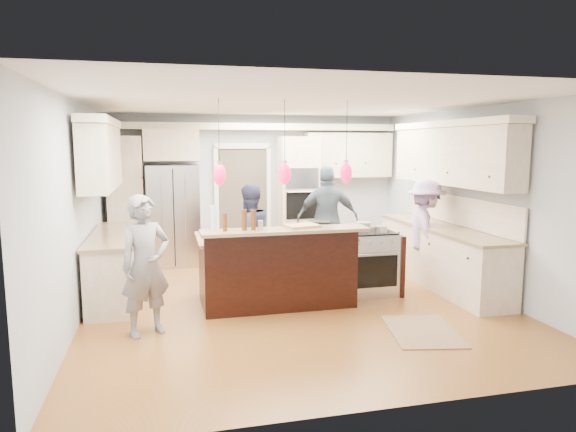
% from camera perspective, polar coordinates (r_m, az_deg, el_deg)
% --- Properties ---
extents(ground_plane, '(6.00, 6.00, 0.00)m').
position_cam_1_polar(ground_plane, '(7.20, 0.67, -9.48)').
color(ground_plane, '#9F6C2B').
rests_on(ground_plane, ground).
extents(room_shell, '(5.54, 6.04, 2.72)m').
position_cam_1_polar(room_shell, '(6.88, 0.69, 5.13)').
color(room_shell, '#B2BCC6').
rests_on(room_shell, ground).
extents(refrigerator, '(0.90, 0.70, 1.80)m').
position_cam_1_polar(refrigerator, '(9.38, -12.60, 0.07)').
color(refrigerator, '#B7B7BC').
rests_on(refrigerator, ground).
extents(oven_column, '(0.72, 0.69, 2.30)m').
position_cam_1_polar(oven_column, '(9.69, 1.08, 2.00)').
color(oven_column, beige).
rests_on(oven_column, ground).
extents(back_upper_cabinets, '(5.30, 0.61, 2.54)m').
position_cam_1_polar(back_upper_cabinets, '(9.48, -7.87, 4.94)').
color(back_upper_cabinets, beige).
rests_on(back_upper_cabinets, ground).
extents(right_counter_run, '(0.64, 3.10, 2.51)m').
position_cam_1_polar(right_counter_run, '(8.17, 16.98, -0.14)').
color(right_counter_run, beige).
rests_on(right_counter_run, ground).
extents(left_cabinets, '(0.64, 2.30, 2.51)m').
position_cam_1_polar(left_cabinets, '(7.58, -19.13, -0.85)').
color(left_cabinets, beige).
rests_on(left_cabinets, ground).
extents(kitchen_island, '(2.10, 1.46, 1.12)m').
position_cam_1_polar(kitchen_island, '(7.09, -1.41, -5.70)').
color(kitchen_island, black).
rests_on(kitchen_island, ground).
extents(island_range, '(0.82, 0.71, 0.92)m').
position_cam_1_polar(island_range, '(7.58, 8.96, -5.12)').
color(island_range, '#B7B7BC').
rests_on(island_range, ground).
extents(pendant_lights, '(1.75, 0.15, 1.03)m').
position_cam_1_polar(pendant_lights, '(6.33, -0.36, 4.75)').
color(pendant_lights, black).
rests_on(pendant_lights, ground).
extents(person_bar_end, '(0.70, 0.60, 1.61)m').
position_cam_1_polar(person_bar_end, '(6.03, -15.54, -5.33)').
color(person_bar_end, slate).
rests_on(person_bar_end, ground).
extents(person_far_left, '(0.93, 0.85, 1.57)m').
position_cam_1_polar(person_far_left, '(7.82, -4.37, -2.18)').
color(person_far_left, navy).
rests_on(person_far_left, ground).
extents(person_far_right, '(1.11, 0.61, 1.80)m').
position_cam_1_polar(person_far_right, '(8.78, 4.42, -0.30)').
color(person_far_right, '#42525D').
rests_on(person_far_right, ground).
extents(person_range_side, '(0.79, 1.15, 1.63)m').
position_cam_1_polar(person_range_side, '(8.29, 15.03, -1.63)').
color(person_range_side, '#A68DBE').
rests_on(person_range_side, ground).
extents(floor_rug, '(0.94, 1.21, 0.01)m').
position_cam_1_polar(floor_rug, '(6.31, 14.67, -12.25)').
color(floor_rug, olive).
rests_on(floor_rug, ground).
extents(water_bottle, '(0.09, 0.09, 0.31)m').
position_cam_1_polar(water_bottle, '(6.27, -8.28, -0.23)').
color(water_bottle, silver).
rests_on(water_bottle, kitchen_island).
extents(beer_bottle_a, '(0.06, 0.06, 0.22)m').
position_cam_1_polar(beer_bottle_a, '(6.23, -7.03, -0.69)').
color(beer_bottle_a, '#4D280D').
rests_on(beer_bottle_a, kitchen_island).
extents(beer_bottle_b, '(0.07, 0.07, 0.25)m').
position_cam_1_polar(beer_bottle_b, '(6.27, -3.88, -0.44)').
color(beer_bottle_b, '#4D280D').
rests_on(beer_bottle_b, kitchen_island).
extents(beer_bottle_c, '(0.07, 0.07, 0.26)m').
position_cam_1_polar(beer_bottle_c, '(6.26, -4.88, -0.44)').
color(beer_bottle_c, '#4D280D').
rests_on(beer_bottle_c, kitchen_island).
extents(drink_can, '(0.08, 0.08, 0.12)m').
position_cam_1_polar(drink_can, '(6.26, -3.08, -1.04)').
color(drink_can, '#B7B7BC').
rests_on(drink_can, kitchen_island).
extents(cutting_board, '(0.46, 0.37, 0.03)m').
position_cam_1_polar(cutting_board, '(6.50, 1.57, -1.10)').
color(cutting_board, tan).
rests_on(cutting_board, kitchen_island).
extents(pot_large, '(0.22, 0.22, 0.13)m').
position_cam_1_polar(pot_large, '(7.48, 8.34, -1.15)').
color(pot_large, '#B7B7BC').
rests_on(pot_large, island_range).
extents(pot_small, '(0.18, 0.18, 0.09)m').
position_cam_1_polar(pot_small, '(7.42, 10.28, -1.43)').
color(pot_small, '#B7B7BC').
rests_on(pot_small, island_range).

